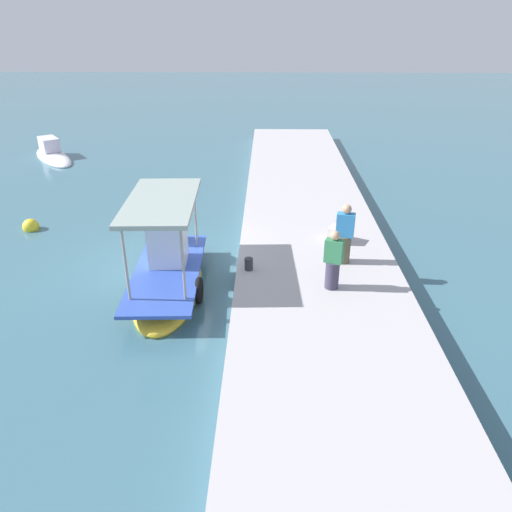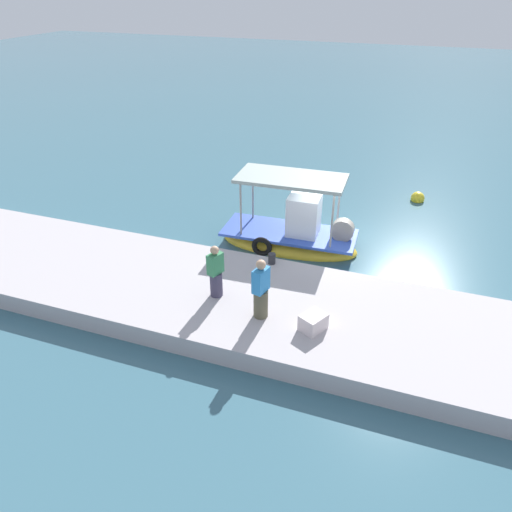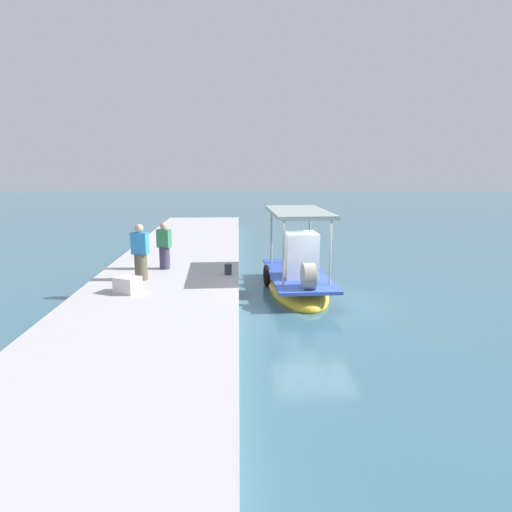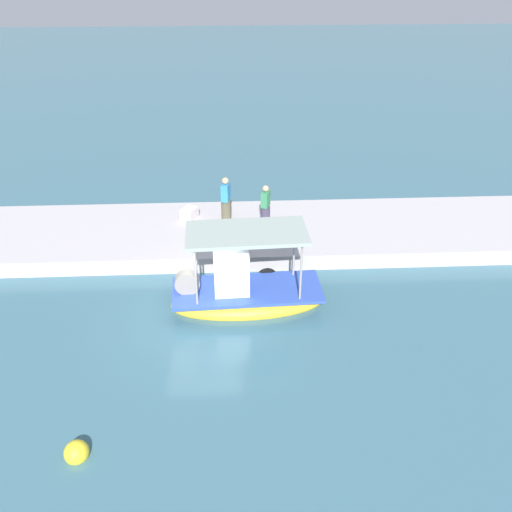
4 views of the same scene
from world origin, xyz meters
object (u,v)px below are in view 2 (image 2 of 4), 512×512
at_px(main_fishing_boat, 292,235).
at_px(fisherman_near_bollard, 261,291).
at_px(marker_buoy, 418,198).
at_px(fisherman_by_crate, 216,274).
at_px(mooring_bollard, 272,259).
at_px(cargo_crate, 313,322).

xyz_separation_m(main_fishing_boat, fisherman_near_bollard, (0.55, -5.04, 0.91)).
bearing_deg(marker_buoy, fisherman_near_bollard, -108.05).
height_order(main_fishing_boat, fisherman_near_bollard, main_fishing_boat).
distance_m(main_fishing_boat, fisherman_by_crate, 4.72).
relative_size(mooring_bollard, marker_buoy, 0.60).
bearing_deg(main_fishing_boat, fisherman_near_bollard, -83.76).
height_order(fisherman_near_bollard, fisherman_by_crate, fisherman_near_bollard).
distance_m(main_fishing_boat, mooring_bollard, 2.33).
xyz_separation_m(fisherman_near_bollard, mooring_bollard, (-0.57, 2.73, -0.63)).
bearing_deg(main_fishing_boat, mooring_bollard, -90.45).
relative_size(fisherman_near_bollard, cargo_crate, 2.72).
distance_m(fisherman_by_crate, mooring_bollard, 2.49).
bearing_deg(cargo_crate, marker_buoy, 79.33).
xyz_separation_m(mooring_bollard, cargo_crate, (2.05, -2.81, 0.05)).
distance_m(fisherman_by_crate, cargo_crate, 3.12).
bearing_deg(mooring_bollard, marker_buoy, 63.25).
bearing_deg(main_fishing_boat, marker_buoy, 55.04).
height_order(main_fishing_boat, mooring_bollard, main_fishing_boat).
bearing_deg(marker_buoy, cargo_crate, -100.67).
distance_m(main_fishing_boat, marker_buoy, 7.18).
bearing_deg(mooring_bollard, fisherman_near_bollard, -78.21).
xyz_separation_m(fisherman_near_bollard, cargo_crate, (1.49, -0.08, -0.58)).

